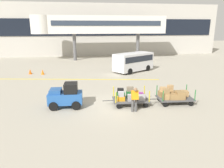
{
  "coord_description": "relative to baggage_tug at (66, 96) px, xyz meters",
  "views": [
    {
      "loc": [
        -2.24,
        -12.89,
        4.98
      ],
      "look_at": [
        0.05,
        1.82,
        0.96
      ],
      "focal_mm": 34.11,
      "sensor_mm": 36.0,
      "label": 1
    }
  ],
  "objects": [
    {
      "name": "ground_plane",
      "position": [
        3.16,
        -0.17,
        -0.75
      ],
      "size": [
        120.0,
        120.0,
        0.0
      ],
      "primitive_type": "plane",
      "color": "#A8A08E"
    },
    {
      "name": "apron_lead_line",
      "position": [
        0.17,
        7.51,
        -0.75
      ],
      "size": [
        16.75,
        3.1,
        0.01
      ],
      "primitive_type": "cube",
      "rotation": [
        0.0,
        0.0,
        -0.17
      ],
      "color": "yellow",
      "rests_on": "ground_plane"
    },
    {
      "name": "terminal_building",
      "position": [
        3.16,
        25.81,
        3.69
      ],
      "size": [
        46.36,
        2.51,
        8.86
      ],
      "color": "#BCB7AD",
      "rests_on": "ground_plane"
    },
    {
      "name": "jet_bridge",
      "position": [
        3.51,
        19.82,
        4.47
      ],
      "size": [
        19.94,
        3.0,
        6.57
      ],
      "color": "silver",
      "rests_on": "ground_plane"
    },
    {
      "name": "baggage_tug",
      "position": [
        0.0,
        0.0,
        0.0
      ],
      "size": [
        2.16,
        1.33,
        1.58
      ],
      "color": "#2659A5",
      "rests_on": "ground_plane"
    },
    {
      "name": "baggage_cart_lead",
      "position": [
        4.11,
        -0.2,
        -0.22
      ],
      "size": [
        3.03,
        1.52,
        1.15
      ],
      "color": "#4C4C4F",
      "rests_on": "ground_plane"
    },
    {
      "name": "baggage_cart_middle",
      "position": [
        7.04,
        -0.35,
        -0.19
      ],
      "size": [
        3.03,
        1.52,
        1.19
      ],
      "color": "#4C4C4F",
      "rests_on": "ground_plane"
    },
    {
      "name": "baggage_handler",
      "position": [
        4.09,
        -1.45,
        0.11
      ],
      "size": [
        0.42,
        0.45,
        1.56
      ],
      "color": "#4C4C4C",
      "rests_on": "ground_plane"
    },
    {
      "name": "shuttle_van",
      "position": [
        7.03,
        10.29,
        0.48
      ],
      "size": [
        5.08,
        4.16,
        2.1
      ],
      "color": "silver",
      "rests_on": "ground_plane"
    },
    {
      "name": "safety_cone_near",
      "position": [
        -3.02,
        10.19,
        -0.48
      ],
      "size": [
        0.36,
        0.36,
        0.55
      ],
      "primitive_type": "cone",
      "color": "orange",
      "rests_on": "ground_plane"
    },
    {
      "name": "safety_cone_far",
      "position": [
        -4.39,
        10.63,
        -0.48
      ],
      "size": [
        0.36,
        0.36,
        0.55
      ],
      "primitive_type": "cone",
      "color": "#EA590F",
      "rests_on": "ground_plane"
    }
  ]
}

